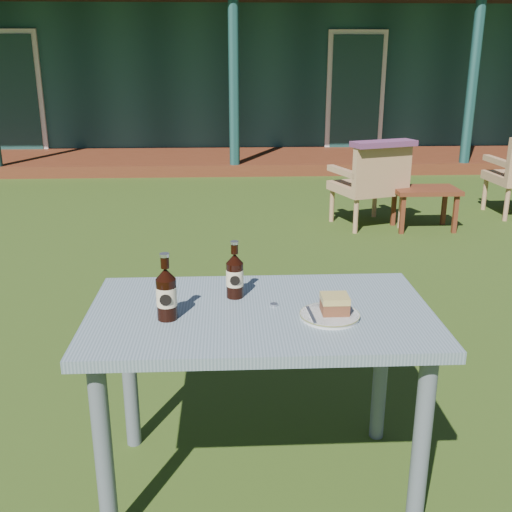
{
  "coord_description": "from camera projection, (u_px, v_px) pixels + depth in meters",
  "views": [
    {
      "loc": [
        -0.11,
        -3.52,
        1.55
      ],
      "look_at": [
        0.0,
        -1.3,
        0.82
      ],
      "focal_mm": 42.0,
      "sensor_mm": 36.0,
      "label": 1
    }
  ],
  "objects": [
    {
      "name": "floral_throw",
      "position": [
        384.0,
        144.0,
        5.44
      ],
      "size": [
        0.64,
        0.39,
        0.05
      ],
      "primitive_type": "cube",
      "rotation": [
        0.0,
        0.0,
        3.47
      ],
      "color": "#67345A",
      "rests_on": "armchair_left"
    },
    {
      "name": "plate",
      "position": [
        330.0,
        315.0,
        2.03
      ],
      "size": [
        0.2,
        0.2,
        0.01
      ],
      "color": "silver",
      "rests_on": "cafe_table"
    },
    {
      "name": "fork",
      "position": [
        311.0,
        315.0,
        2.01
      ],
      "size": [
        0.02,
        0.14,
        0.0
      ],
      "primitive_type": "cube",
      "rotation": [
        0.0,
        0.0,
        0.06
      ],
      "color": "silver",
      "rests_on": "plate"
    },
    {
      "name": "cola_bottle_near",
      "position": [
        235.0,
        275.0,
        2.18
      ],
      "size": [
        0.06,
        0.07,
        0.21
      ],
      "color": "black",
      "rests_on": "cafe_table"
    },
    {
      "name": "side_table",
      "position": [
        425.0,
        194.0,
        5.65
      ],
      "size": [
        0.6,
        0.4,
        0.4
      ],
      "color": "#5E2A16",
      "rests_on": "ground"
    },
    {
      "name": "ground",
      "position": [
        246.0,
        314.0,
        3.83
      ],
      "size": [
        80.0,
        80.0,
        0.0
      ],
      "primitive_type": "plane",
      "color": "#334916"
    },
    {
      "name": "bottle_cap",
      "position": [
        274.0,
        305.0,
        2.12
      ],
      "size": [
        0.03,
        0.03,
        0.01
      ],
      "primitive_type": "cylinder",
      "color": "silver",
      "rests_on": "cafe_table"
    },
    {
      "name": "cake_slice",
      "position": [
        335.0,
        304.0,
        2.03
      ],
      "size": [
        0.09,
        0.09,
        0.06
      ],
      "color": "brown",
      "rests_on": "plate"
    },
    {
      "name": "pavilion",
      "position": [
        231.0,
        56.0,
        12.24
      ],
      "size": [
        15.8,
        8.3,
        3.45
      ],
      "color": "#18403D",
      "rests_on": "ground"
    },
    {
      "name": "cafe_table",
      "position": [
        260.0,
        336.0,
        2.12
      ],
      "size": [
        1.2,
        0.7,
        0.72
      ],
      "color": "slate",
      "rests_on": "ground"
    },
    {
      "name": "cola_bottle_far",
      "position": [
        166.0,
        293.0,
        1.99
      ],
      "size": [
        0.07,
        0.07,
        0.23
      ],
      "color": "black",
      "rests_on": "cafe_table"
    },
    {
      "name": "armchair_left",
      "position": [
        372.0,
        181.0,
        5.7
      ],
      "size": [
        0.74,
        0.72,
        0.8
      ],
      "color": "tan",
      "rests_on": "ground"
    }
  ]
}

